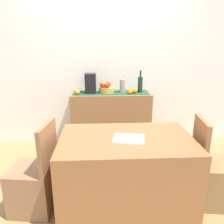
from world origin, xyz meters
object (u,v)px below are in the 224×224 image
Objects in this scene: ceramic_vase at (122,86)px; chair_by_corner at (212,179)px; wine_bottle at (140,84)px; dining_table at (126,172)px; chair_near_window at (35,185)px; fruit_bowl at (107,90)px; sideboard_console at (111,120)px; open_book at (129,139)px; coffee_maker at (91,83)px.

ceramic_vase is 0.22× the size of chair_by_corner.
dining_table is at bearing -104.68° from wine_bottle.
wine_bottle reaches higher than dining_table.
ceramic_vase is 0.22× the size of chair_near_window.
fruit_bowl is 0.25× the size of chair_near_window.
wine_bottle is (0.50, -0.00, 0.08)m from fruit_bowl.
chair_near_window is at bearing -120.45° from sideboard_console.
ceramic_vase is at bearing 86.09° from dining_table.
chair_by_corner is (1.78, 0.00, 0.00)m from chair_near_window.
open_book is at bearing -83.62° from fruit_bowl.
dining_table is (0.14, -1.38, -0.55)m from fruit_bowl.
fruit_bowl is 1.44m from open_book.
wine_bottle is at bearing 87.47° from open_book.
chair_by_corner is at bearing 0.13° from dining_table.
chair_near_window is 1.78m from chair_by_corner.
coffee_maker is at bearing 105.36° from dining_table.
chair_by_corner is (0.89, 0.00, -0.10)m from dining_table.
open_book is at bearing -2.80° from chair_near_window.
ceramic_vase is (0.47, 0.00, -0.05)m from coffee_maker.
coffee_maker is (-0.30, 0.00, 0.58)m from sideboard_console.
sideboard_console is 4.09× the size of coffee_maker.
dining_table is at bearing -84.07° from fruit_bowl.
sideboard_console is 1.33× the size of chair_by_corner.
sideboard_console is at bearing 180.00° from ceramic_vase.
fruit_bowl reaches higher than dining_table.
wine_bottle is 1.56m from dining_table.
chair_near_window reaches higher than sideboard_console.
chair_near_window is at bearing -171.73° from open_book.
fruit_bowl is 0.26m from coffee_maker.
chair_near_window is at bearing -179.85° from dining_table.
fruit_bowl is at bearing 180.00° from sideboard_console.
ceramic_vase is at bearing 0.00° from fruit_bowl.
open_book reaches higher than dining_table.
chair_by_corner is at bearing -53.10° from fruit_bowl.
dining_table is 0.90m from chair_by_corner.
dining_table is (0.38, -1.38, -0.65)m from coffee_maker.
open_book is 1.00m from chair_by_corner.
wine_bottle reaches higher than coffee_maker.
ceramic_vase reaches higher than dining_table.
sideboard_console reaches higher than dining_table.
coffee_maker is 0.48m from ceramic_vase.
sideboard_console is 1.38m from dining_table.
fruit_bowl is at bearing 61.58° from chair_near_window.
ceramic_vase reaches higher than chair_by_corner.
sideboard_console is at bearing 59.55° from chair_near_window.
coffee_maker is at bearing 180.00° from wine_bottle.
wine_bottle is at bearing 75.32° from dining_table.
chair_near_window is (-1.25, -1.38, -0.73)m from wine_bottle.
ceramic_vase reaches higher than sideboard_console.
coffee_maker is at bearing 132.67° from chair_by_corner.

